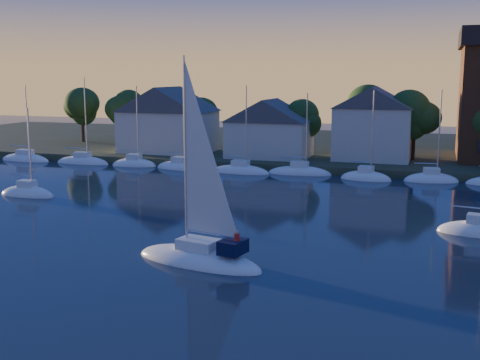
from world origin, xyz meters
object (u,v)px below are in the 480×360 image
at_px(clubhouse_centre, 270,127).
at_px(drifting_sailboat_left, 28,195).
at_px(clubhouse_west, 168,119).
at_px(hero_sailboat, 200,254).
at_px(clubhouse_east, 373,123).
at_px(drifting_sailboat_right, 478,234).

height_order(clubhouse_centre, drifting_sailboat_left, drifting_sailboat_left).
relative_size(clubhouse_west, hero_sailboat, 0.92).
xyz_separation_m(clubhouse_centre, clubhouse_east, (14.00, 2.00, 0.87)).
bearing_deg(clubhouse_east, hero_sailboat, -97.45).
bearing_deg(clubhouse_west, drifting_sailboat_left, -93.21).
bearing_deg(clubhouse_centre, clubhouse_west, 176.42).
distance_m(clubhouse_west, drifting_sailboat_right, 53.39).
height_order(clubhouse_west, drifting_sailboat_right, clubhouse_west).
distance_m(drifting_sailboat_left, drifting_sailboat_right, 43.62).
height_order(clubhouse_centre, clubhouse_east, clubhouse_east).
distance_m(clubhouse_centre, drifting_sailboat_left, 35.07).
xyz_separation_m(hero_sailboat, drifting_sailboat_left, (-25.56, 15.31, -0.51)).
relative_size(clubhouse_east, drifting_sailboat_left, 1.03).
distance_m(clubhouse_east, drifting_sailboat_right, 36.14).
bearing_deg(hero_sailboat, drifting_sailboat_left, -19.44).
height_order(clubhouse_west, drifting_sailboat_left, clubhouse_west).
bearing_deg(clubhouse_centre, clubhouse_east, 8.13).
xyz_separation_m(clubhouse_centre, drifting_sailboat_right, (25.86, -31.63, -5.04)).
bearing_deg(drifting_sailboat_left, hero_sailboat, -30.20).
relative_size(drifting_sailboat_left, drifting_sailboat_right, 0.99).
height_order(clubhouse_east, drifting_sailboat_right, clubhouse_east).
relative_size(clubhouse_west, drifting_sailboat_right, 1.33).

